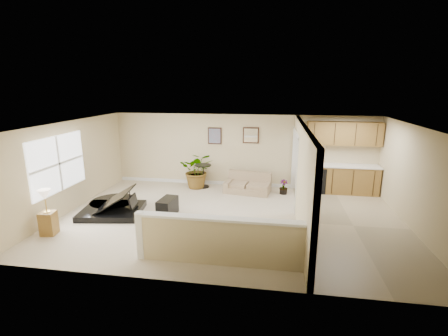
% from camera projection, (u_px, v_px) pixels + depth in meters
% --- Properties ---
extents(floor, '(9.00, 9.00, 0.00)m').
position_uv_depth(floor, '(230.00, 218.00, 8.65)').
color(floor, beige).
rests_on(floor, ground).
extents(back_wall, '(9.00, 0.04, 2.50)m').
position_uv_depth(back_wall, '(242.00, 151.00, 11.21)').
color(back_wall, '#CCB98B').
rests_on(back_wall, floor).
extents(front_wall, '(9.00, 0.04, 2.50)m').
position_uv_depth(front_wall, '(205.00, 219.00, 5.47)').
color(front_wall, '#CCB98B').
rests_on(front_wall, floor).
extents(left_wall, '(0.04, 6.00, 2.50)m').
position_uv_depth(left_wall, '(70.00, 167.00, 9.02)').
color(left_wall, '#CCB98B').
rests_on(left_wall, floor).
extents(right_wall, '(0.04, 6.00, 2.50)m').
position_uv_depth(right_wall, '(418.00, 181.00, 7.66)').
color(right_wall, '#CCB98B').
rests_on(right_wall, floor).
extents(ceiling, '(9.00, 6.00, 0.04)m').
position_uv_depth(ceiling, '(230.00, 124.00, 8.03)').
color(ceiling, beige).
rests_on(ceiling, back_wall).
extents(kitchen_vinyl, '(2.70, 6.00, 0.01)m').
position_uv_depth(kitchen_vinyl, '(353.00, 226.00, 8.17)').
color(kitchen_vinyl, tan).
rests_on(kitchen_vinyl, floor).
extents(interior_partition, '(0.18, 5.99, 2.50)m').
position_uv_depth(interior_partition, '(301.00, 175.00, 8.32)').
color(interior_partition, '#CCB98B').
rests_on(interior_partition, floor).
extents(pony_half_wall, '(3.42, 0.22, 1.00)m').
position_uv_depth(pony_half_wall, '(217.00, 240.00, 6.31)').
color(pony_half_wall, '#CCB98B').
rests_on(pony_half_wall, floor).
extents(left_window, '(0.05, 2.15, 1.45)m').
position_uv_depth(left_window, '(58.00, 164.00, 8.49)').
color(left_window, white).
rests_on(left_window, left_wall).
extents(wall_art_left, '(0.48, 0.04, 0.58)m').
position_uv_depth(wall_art_left, '(215.00, 136.00, 11.21)').
color(wall_art_left, '#331D12').
rests_on(wall_art_left, back_wall).
extents(wall_mirror, '(0.55, 0.04, 0.55)m').
position_uv_depth(wall_mirror, '(251.00, 135.00, 11.00)').
color(wall_mirror, '#331D12').
rests_on(wall_mirror, back_wall).
extents(kitchen_cabinets, '(2.36, 0.65, 2.33)m').
position_uv_depth(kitchen_cabinets, '(338.00, 167.00, 10.57)').
color(kitchen_cabinets, olive).
rests_on(kitchen_cabinets, floor).
extents(piano, '(2.01, 2.06, 1.50)m').
position_uv_depth(piano, '(112.00, 190.00, 8.96)').
color(piano, black).
rests_on(piano, floor).
extents(piano_bench, '(0.43, 0.75, 0.48)m').
position_uv_depth(piano_bench, '(168.00, 207.00, 8.78)').
color(piano_bench, black).
rests_on(piano_bench, floor).
extents(loveseat, '(1.58, 1.04, 0.84)m').
position_uv_depth(loveseat, '(248.00, 183.00, 10.74)').
color(loveseat, tan).
rests_on(loveseat, floor).
extents(accent_table, '(0.56, 0.56, 0.81)m').
position_uv_depth(accent_table, '(203.00, 173.00, 11.18)').
color(accent_table, black).
rests_on(accent_table, floor).
extents(palm_plant, '(1.23, 1.10, 1.25)m').
position_uv_depth(palm_plant, '(198.00, 170.00, 11.11)').
color(palm_plant, black).
rests_on(palm_plant, floor).
extents(small_plant, '(0.31, 0.31, 0.47)m').
position_uv_depth(small_plant, '(283.00, 188.00, 10.57)').
color(small_plant, black).
rests_on(small_plant, floor).
extents(lamp_stand, '(0.37, 0.37, 1.11)m').
position_uv_depth(lamp_stand, '(48.00, 216.00, 7.61)').
color(lamp_stand, olive).
rests_on(lamp_stand, floor).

